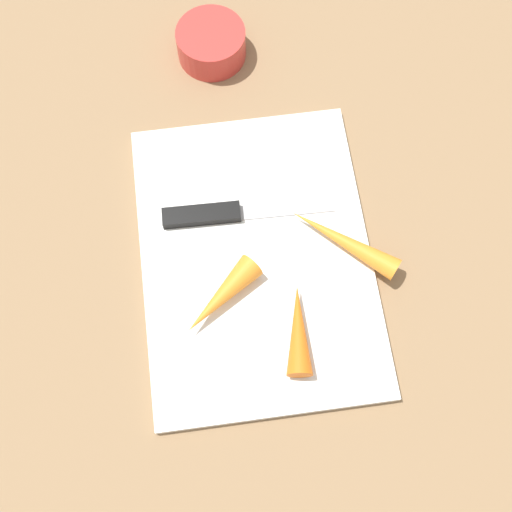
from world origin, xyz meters
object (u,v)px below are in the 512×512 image
carrot_medium (221,297)px  small_bowl (211,44)px  carrot_longest (343,241)px  carrot_shortest (298,329)px  cutting_board (256,258)px  knife (213,214)px

carrot_medium → small_bowl: size_ratio=1.16×
carrot_longest → small_bowl: bearing=-28.6°
carrot_medium → carrot_longest: (0.05, -0.14, -0.00)m
carrot_shortest → cutting_board: bearing=26.5°
small_bowl → cutting_board: bearing=-176.4°
carrot_medium → carrot_shortest: carrot_medium is taller
carrot_shortest → small_bowl: size_ratio=1.12×
knife → carrot_shortest: (-0.15, -0.08, 0.01)m
carrot_medium → carrot_shortest: (-0.05, -0.08, -0.00)m
carrot_medium → carrot_shortest: 0.09m
carrot_medium → carrot_longest: size_ratio=0.76×
cutting_board → carrot_shortest: carrot_shortest is taller
carrot_shortest → small_bowl: (0.39, 0.05, -0.01)m
carrot_shortest → carrot_longest: carrot_shortest is taller
carrot_medium → small_bowl: 0.34m
carrot_medium → small_bowl: same height
cutting_board → carrot_longest: bearing=-89.7°
cutting_board → carrot_shortest: size_ratio=3.65×
cutting_board → carrot_longest: 0.10m
cutting_board → knife: bearing=37.4°
carrot_longest → carrot_medium: bearing=58.0°
cutting_board → knife: 0.07m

